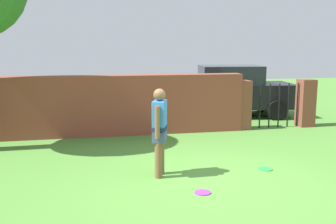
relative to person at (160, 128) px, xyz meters
name	(u,v)px	position (x,y,z in m)	size (l,w,h in m)	color
ground_plane	(208,182)	(0.77, -0.51, -0.90)	(40.00, 40.00, 0.00)	#4C8433
brick_wall	(108,105)	(-0.73, 3.60, -0.09)	(7.39, 0.50, 1.60)	brown
person	(160,128)	(0.00, 0.00, 0.00)	(0.33, 0.51, 1.62)	brown
fence_gate	(274,104)	(4.07, 3.60, -0.20)	(2.46, 0.44, 1.40)	brown
car	(230,91)	(3.48, 5.69, -0.04)	(4.39, 2.35, 1.72)	black
frisbee_purple	(203,192)	(0.53, -0.99, -0.89)	(0.27, 0.27, 0.02)	purple
frisbee_green	(265,169)	(2.08, -0.05, -0.89)	(0.27, 0.27, 0.02)	green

